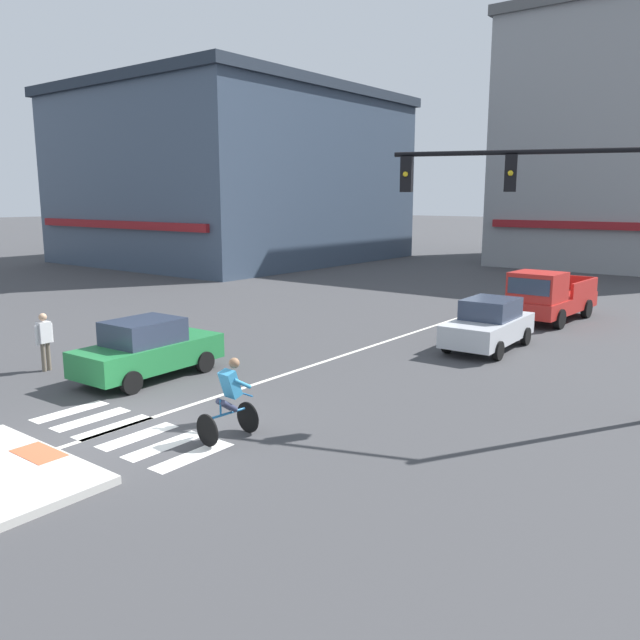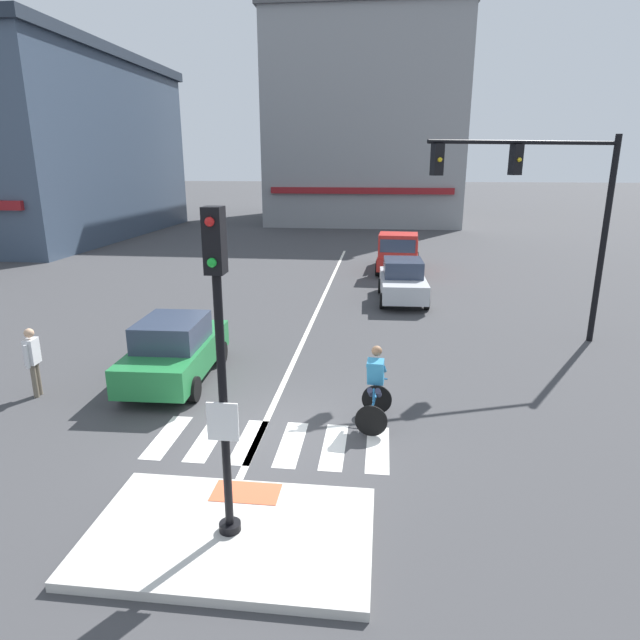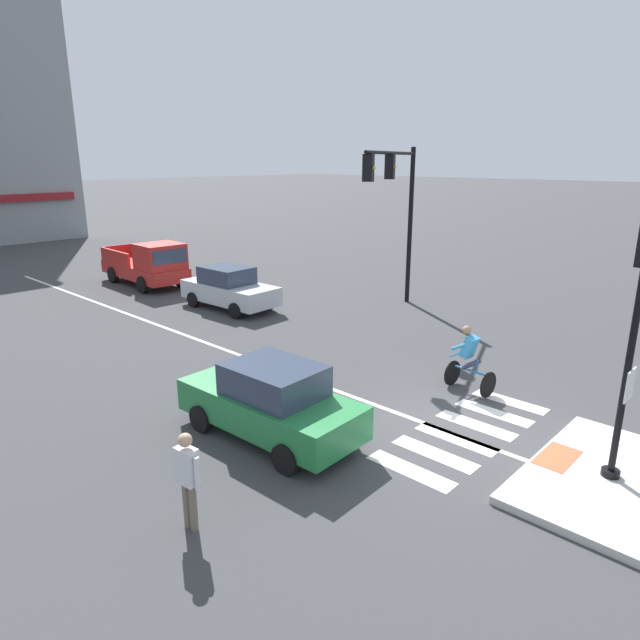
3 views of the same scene
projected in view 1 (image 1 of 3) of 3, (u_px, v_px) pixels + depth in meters
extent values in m
plane|color=#3D3D3F|center=(138.00, 428.00, 13.82)|extent=(300.00, 300.00, 0.00)
cube|color=#DB5B38|center=(39.00, 453.00, 12.06)|extent=(1.10, 0.60, 0.01)
cube|color=silver|center=(70.00, 411.00, 14.86)|extent=(0.44, 1.80, 0.01)
cube|color=silver|center=(91.00, 419.00, 14.35)|extent=(0.44, 1.80, 0.01)
cube|color=silver|center=(114.00, 427.00, 13.84)|extent=(0.44, 1.80, 0.01)
cube|color=silver|center=(138.00, 436.00, 13.33)|extent=(0.44, 1.80, 0.01)
cube|color=silver|center=(164.00, 446.00, 12.82)|extent=(0.44, 1.80, 0.01)
cube|color=silver|center=(193.00, 456.00, 12.30)|extent=(0.44, 1.80, 0.01)
cube|color=silver|center=(379.00, 344.00, 21.74)|extent=(0.14, 28.00, 0.01)
cylinder|color=black|center=(526.00, 152.00, 13.96)|extent=(5.45, 2.09, 0.11)
cube|color=black|center=(511.00, 173.00, 14.13)|extent=(0.35, 0.37, 0.80)
sphere|color=gold|center=(511.00, 173.00, 13.97)|extent=(0.12, 0.12, 0.12)
cube|color=black|center=(407.00, 174.00, 14.82)|extent=(0.35, 0.37, 0.80)
sphere|color=gold|center=(405.00, 174.00, 14.66)|extent=(0.12, 0.12, 0.12)
cube|color=#3D4C60|center=(236.00, 182.00, 50.75)|extent=(19.57, 21.93, 12.08)
cube|color=#242D3A|center=(234.00, 98.00, 49.56)|extent=(20.16, 22.59, 0.70)
cube|color=maroon|center=(117.00, 225.00, 42.69)|extent=(17.61, 0.30, 0.50)
cube|color=maroon|center=(605.00, 226.00, 40.76)|extent=(14.87, 0.30, 0.50)
cube|color=#237A3D|center=(149.00, 354.00, 17.56)|extent=(1.85, 4.16, 0.70)
cube|color=#2D384C|center=(143.00, 331.00, 17.32)|extent=(1.55, 1.95, 0.64)
cylinder|color=black|center=(165.00, 354.00, 19.12)|extent=(0.20, 0.61, 0.60)
cylinder|color=black|center=(205.00, 362.00, 18.16)|extent=(0.20, 0.61, 0.60)
cylinder|color=black|center=(91.00, 372.00, 17.09)|extent=(0.20, 0.61, 0.60)
cylinder|color=black|center=(131.00, 383.00, 16.14)|extent=(0.20, 0.61, 0.60)
cube|color=silver|center=(488.00, 329.00, 20.91)|extent=(1.85, 4.16, 0.70)
cube|color=#2D384C|center=(491.00, 308.00, 20.91)|extent=(1.55, 1.95, 0.64)
cylinder|color=black|center=(498.00, 351.00, 19.49)|extent=(0.20, 0.61, 0.60)
cylinder|color=black|center=(447.00, 344.00, 20.45)|extent=(0.20, 0.61, 0.60)
cylinder|color=black|center=(526.00, 336.00, 21.51)|extent=(0.20, 0.61, 0.60)
cylinder|color=black|center=(478.00, 330.00, 22.47)|extent=(0.20, 0.61, 0.60)
cube|color=red|center=(552.00, 303.00, 25.85)|extent=(2.15, 5.19, 0.60)
cube|color=red|center=(538.00, 287.00, 24.50)|extent=(1.88, 1.79, 1.10)
cube|color=#2D384C|center=(529.00, 287.00, 23.86)|extent=(1.62, 0.16, 0.60)
cube|color=red|center=(585.00, 288.00, 25.93)|extent=(0.26, 2.81, 0.60)
cube|color=red|center=(541.00, 284.00, 27.06)|extent=(0.26, 2.81, 0.60)
cube|color=red|center=(575.00, 282.00, 27.60)|extent=(1.80, 0.19, 0.60)
cylinder|color=black|center=(559.00, 319.00, 24.14)|extent=(0.28, 0.77, 0.76)
cylinder|color=black|center=(513.00, 313.00, 25.31)|extent=(0.28, 0.77, 0.76)
cylinder|color=black|center=(587.00, 309.00, 26.37)|extent=(0.28, 0.77, 0.76)
cylinder|color=black|center=(543.00, 304.00, 27.53)|extent=(0.28, 0.77, 0.76)
cylinder|color=black|center=(248.00, 417.00, 13.49)|extent=(0.66, 0.10, 0.66)
cylinder|color=black|center=(207.00, 430.00, 12.74)|extent=(0.66, 0.10, 0.66)
cylinder|color=#2370AD|center=(228.00, 413.00, 13.07)|extent=(0.13, 0.89, 0.05)
cylinder|color=#2370AD|center=(220.00, 407.00, 12.91)|extent=(0.04, 0.04, 0.30)
cylinder|color=#2370AD|center=(245.00, 394.00, 13.36)|extent=(0.44, 0.08, 0.04)
cylinder|color=#2D334C|center=(224.00, 404.00, 13.08)|extent=(0.16, 0.41, 0.33)
cylinder|color=#2D334C|center=(229.00, 406.00, 12.97)|extent=(0.16, 0.41, 0.33)
cube|color=#338CBF|center=(230.00, 384.00, 13.02)|extent=(0.37, 0.41, 0.60)
sphere|color=#936B4C|center=(234.00, 363.00, 13.02)|extent=(0.22, 0.22, 0.22)
cylinder|color=#338CBF|center=(232.00, 380.00, 13.25)|extent=(0.12, 0.46, 0.31)
cylinder|color=#338CBF|center=(242.00, 383.00, 13.04)|extent=(0.12, 0.46, 0.31)
cylinder|color=#6B6051|center=(48.00, 356.00, 18.37)|extent=(0.12, 0.12, 0.82)
cylinder|color=#6B6051|center=(43.00, 357.00, 18.24)|extent=(0.12, 0.12, 0.82)
cube|color=silver|center=(44.00, 332.00, 18.17)|extent=(0.25, 0.38, 0.60)
cylinder|color=silver|center=(51.00, 333.00, 18.37)|extent=(0.09, 0.09, 0.56)
cylinder|color=silver|center=(37.00, 336.00, 17.99)|extent=(0.09, 0.09, 0.56)
sphere|color=tan|center=(43.00, 317.00, 18.09)|extent=(0.22, 0.22, 0.22)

